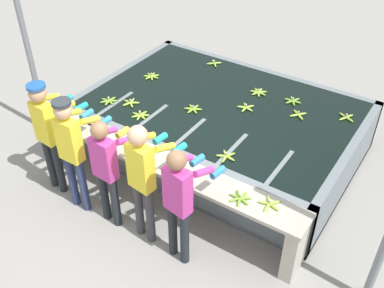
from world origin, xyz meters
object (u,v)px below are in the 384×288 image
(worker_1, at_px, (72,145))
(banana_bunch_floating_2, at_px, (214,63))
(banana_bunch_floating_1, at_px, (246,107))
(banana_bunch_floating_9, at_px, (140,115))
(banana_bunch_floating_10, at_px, (226,156))
(support_post_left, at_px, (27,44))
(knife_0, at_px, (57,116))
(worker_2, at_px, (107,164))
(banana_bunch_floating_4, at_px, (293,101))
(worker_0, at_px, (48,127))
(banana_bunch_floating_0, at_px, (131,103))
(banana_bunch_floating_8, at_px, (151,76))
(banana_bunch_floating_7, at_px, (346,117))
(banana_bunch_floating_5, at_px, (193,109))
(banana_bunch_floating_3, at_px, (259,92))
(banana_bunch_ledge_1, at_px, (240,198))
(worker_4, at_px, (180,197))
(banana_bunch_floating_6, at_px, (298,115))
(banana_bunch_ledge_0, at_px, (270,204))
(banana_bunch_floating_11, at_px, (109,101))
(worker_3, at_px, (143,173))
(knife_1, at_px, (95,126))

(worker_1, distance_m, banana_bunch_floating_2, 3.30)
(banana_bunch_floating_1, bearing_deg, banana_bunch_floating_9, -138.82)
(banana_bunch_floating_10, height_order, support_post_left, support_post_left)
(worker_1, bearing_deg, knife_0, 148.77)
(worker_2, distance_m, banana_bunch_floating_4, 3.11)
(banana_bunch_floating_2, bearing_deg, support_post_left, -130.38)
(worker_0, height_order, banana_bunch_floating_10, worker_0)
(banana_bunch_floating_0, distance_m, banana_bunch_floating_8, 0.89)
(worker_0, height_order, banana_bunch_floating_4, worker_0)
(banana_bunch_floating_7, bearing_deg, banana_bunch_floating_5, -152.16)
(banana_bunch_floating_3, relative_size, banana_bunch_floating_7, 1.05)
(banana_bunch_floating_5, distance_m, banana_bunch_floating_8, 1.24)
(knife_0, bearing_deg, banana_bunch_floating_5, 38.88)
(worker_2, height_order, banana_bunch_floating_10, worker_2)
(banana_bunch_ledge_1, distance_m, knife_0, 3.09)
(worker_4, xyz_separation_m, knife_0, (-2.58, 0.53, -0.15))
(worker_0, xyz_separation_m, banana_bunch_floating_6, (2.58, 2.47, -0.21))
(banana_bunch_floating_4, xyz_separation_m, banana_bunch_ledge_0, (0.69, -2.25, 0.00))
(worker_4, bearing_deg, banana_bunch_floating_7, 70.79)
(banana_bunch_floating_11, distance_m, banana_bunch_ledge_1, 2.85)
(banana_bunch_floating_2, xyz_separation_m, banana_bunch_floating_9, (-0.04, -2.03, -0.00))
(banana_bunch_floating_10, relative_size, support_post_left, 0.09)
(worker_2, relative_size, banana_bunch_floating_2, 7.15)
(worker_0, xyz_separation_m, worker_2, (1.10, -0.06, -0.10))
(worker_2, distance_m, worker_4, 1.10)
(banana_bunch_ledge_0, height_order, banana_bunch_ledge_1, same)
(banana_bunch_floating_8, xyz_separation_m, banana_bunch_ledge_0, (3.01, -1.66, 0.00))
(worker_3, relative_size, banana_bunch_floating_4, 6.18)
(banana_bunch_floating_8, bearing_deg, knife_1, -81.88)
(banana_bunch_floating_4, height_order, banana_bunch_floating_10, same)
(worker_1, bearing_deg, banana_bunch_floating_1, 60.72)
(knife_1, bearing_deg, banana_bunch_floating_7, 37.11)
(knife_1, bearing_deg, banana_bunch_floating_5, 51.43)
(banana_bunch_floating_6, bearing_deg, worker_4, -98.47)
(banana_bunch_floating_4, relative_size, banana_bunch_ledge_1, 1.01)
(banana_bunch_ledge_1, bearing_deg, banana_bunch_floating_2, 126.44)
(banana_bunch_floating_1, xyz_separation_m, support_post_left, (-3.13, -1.33, 0.75))
(worker_2, distance_m, banana_bunch_floating_8, 2.49)
(banana_bunch_floating_5, xyz_separation_m, banana_bunch_ledge_1, (1.52, -1.30, 0.00))
(banana_bunch_floating_3, xyz_separation_m, banana_bunch_ledge_1, (0.92, -2.30, 0.00))
(banana_bunch_floating_5, bearing_deg, banana_bunch_floating_8, 158.13)
(worker_2, bearing_deg, banana_bunch_ledge_1, 16.89)
(banana_bunch_floating_10, distance_m, support_post_left, 3.56)
(worker_2, bearing_deg, knife_0, 160.34)
(banana_bunch_floating_5, distance_m, banana_bunch_floating_10, 1.22)
(banana_bunch_floating_1, xyz_separation_m, banana_bunch_floating_6, (0.74, 0.26, 0.00))
(worker_1, xyz_separation_m, banana_bunch_floating_0, (-0.25, 1.44, -0.20))
(banana_bunch_floating_11, relative_size, knife_1, 0.80)
(banana_bunch_floating_8, bearing_deg, banana_bunch_floating_6, 6.11)
(banana_bunch_floating_6, bearing_deg, support_post_left, -157.68)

